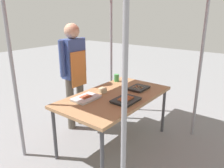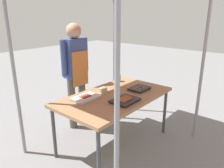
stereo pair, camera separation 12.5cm
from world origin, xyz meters
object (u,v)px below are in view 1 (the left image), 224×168
at_px(tray_meat_skewers, 139,88).
at_px(drink_cup_near_edge, 117,78).
at_px(condiment_bowl, 103,90).
at_px(tray_pork_links, 126,100).
at_px(vendor_woman, 74,68).
at_px(tray_grilled_sausages, 86,98).
at_px(stall_table, 115,99).

bearing_deg(tray_meat_skewers, drink_cup_near_edge, 76.02).
xyz_separation_m(tray_meat_skewers, condiment_bowl, (-0.41, 0.33, 0.01)).
relative_size(tray_pork_links, drink_cup_near_edge, 2.98).
bearing_deg(vendor_woman, tray_pork_links, 82.62).
xyz_separation_m(tray_grilled_sausages, vendor_woman, (0.39, 0.63, 0.23)).
distance_m(tray_grilled_sausages, tray_pork_links, 0.51).
distance_m(stall_table, tray_grilled_sausages, 0.41).
bearing_deg(condiment_bowl, tray_pork_links, -100.82).
bearing_deg(tray_meat_skewers, condiment_bowl, 141.01).
bearing_deg(tray_pork_links, stall_table, 69.09).
xyz_separation_m(stall_table, condiment_bowl, (-0.01, 0.21, 0.08)).
bearing_deg(tray_grilled_sausages, tray_meat_skewers, -23.85).
bearing_deg(condiment_bowl, tray_grilled_sausages, -179.69).
relative_size(tray_grilled_sausages, tray_pork_links, 1.02).
distance_m(tray_grilled_sausages, drink_cup_near_edge, 0.89).
relative_size(tray_grilled_sausages, condiment_bowl, 3.01).
bearing_deg(tray_meat_skewers, vendor_woman, 110.53).
bearing_deg(tray_grilled_sausages, condiment_bowl, 0.31).
bearing_deg(tray_meat_skewers, tray_grilled_sausages, 156.15).
height_order(tray_grilled_sausages, tray_meat_skewers, tray_grilled_sausages).
bearing_deg(tray_meat_skewers, stall_table, 162.71).
bearing_deg(tray_pork_links, drink_cup_near_edge, 44.25).
distance_m(tray_pork_links, drink_cup_near_edge, 0.87).
bearing_deg(tray_pork_links, vendor_woman, 82.62).
bearing_deg(stall_table, tray_pork_links, -110.91).
relative_size(tray_grilled_sausages, tray_meat_skewers, 1.18).
xyz_separation_m(stall_table, tray_pork_links, (-0.09, -0.24, 0.07)).
height_order(stall_table, tray_grilled_sausages, tray_grilled_sausages).
relative_size(stall_table, vendor_woman, 0.96).
xyz_separation_m(tray_grilled_sausages, tray_meat_skewers, (0.75, -0.33, -0.00)).
xyz_separation_m(tray_grilled_sausages, condiment_bowl, (0.34, 0.00, 0.01)).
height_order(drink_cup_near_edge, vendor_woman, vendor_woman).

